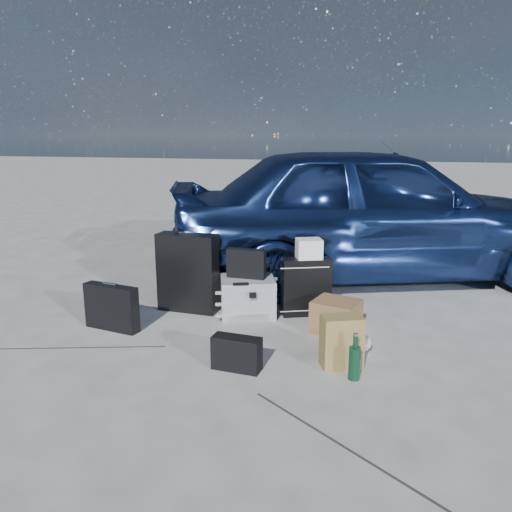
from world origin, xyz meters
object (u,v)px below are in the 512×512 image
at_px(duffel_bag, 240,282).
at_px(suitcase_right, 306,287).
at_px(cardboard_box, 336,316).
at_px(suitcase_left, 188,273).
at_px(pelican_case, 248,297).
at_px(briefcase, 112,307).
at_px(car, 372,211).
at_px(green_bottle, 355,357).

bearing_deg(duffel_bag, suitcase_right, -15.63).
xyz_separation_m(duffel_bag, cardboard_box, (1.05, -0.64, -0.02)).
xyz_separation_m(suitcase_left, duffel_bag, (0.35, 0.48, -0.21)).
height_order(pelican_case, briefcase, briefcase).
distance_m(suitcase_right, duffel_bag, 0.80).
height_order(suitcase_right, cardboard_box, suitcase_right).
bearing_deg(car, green_bottle, 159.82).
relative_size(suitcase_right, cardboard_box, 1.47).
height_order(duffel_bag, cardboard_box, duffel_bag).
xyz_separation_m(suitcase_left, cardboard_box, (1.41, -0.16, -0.23)).
height_order(car, briefcase, car).
xyz_separation_m(pelican_case, briefcase, (-1.01, -0.65, 0.02)).
height_order(pelican_case, duffel_bag, pelican_case).
bearing_deg(car, briefcase, 116.88).
height_order(car, suitcase_right, car).
distance_m(pelican_case, briefcase, 1.20).
relative_size(pelican_case, briefcase, 0.96).
distance_m(car, pelican_case, 1.98).
distance_m(suitcase_left, cardboard_box, 1.43).
xyz_separation_m(duffel_bag, green_bottle, (1.28, -1.46, -0.00)).
bearing_deg(cardboard_box, duffel_bag, 148.58).
bearing_deg(car, suitcase_right, 139.96).
bearing_deg(duffel_bag, briefcase, -118.71).
distance_m(suitcase_right, green_bottle, 1.29).
xyz_separation_m(pelican_case, suitcase_left, (-0.57, -0.03, 0.19)).
xyz_separation_m(pelican_case, cardboard_box, (0.83, -0.19, -0.04)).
relative_size(suitcase_left, duffel_bag, 1.14).
height_order(car, green_bottle, car).
height_order(pelican_case, suitcase_left, suitcase_left).
height_order(pelican_case, suitcase_right, suitcase_right).
distance_m(pelican_case, duffel_bag, 0.51).
relative_size(suitcase_left, green_bottle, 2.31).
bearing_deg(suitcase_left, cardboard_box, -4.57).
relative_size(pelican_case, duffel_bag, 0.75).
bearing_deg(suitcase_left, briefcase, -123.03).
distance_m(car, briefcase, 3.08).
relative_size(duffel_bag, cardboard_box, 1.77).
bearing_deg(pelican_case, cardboard_box, -33.78).
distance_m(duffel_bag, green_bottle, 1.94).
distance_m(briefcase, suitcase_right, 1.73).
xyz_separation_m(cardboard_box, green_bottle, (0.22, -0.82, 0.02)).
bearing_deg(suitcase_right, green_bottle, -88.30).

